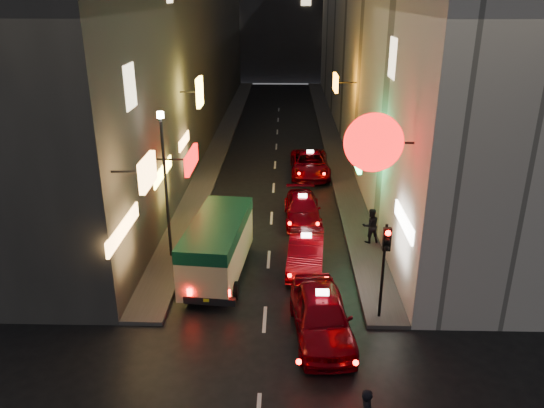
# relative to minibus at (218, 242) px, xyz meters

# --- Properties ---
(building_left) EXTENTS (7.70, 52.32, 18.00)m
(building_left) POSITION_rel_minibus_xyz_m (-6.03, 22.39, 7.49)
(building_left) COLOR #3C3A36
(building_left) RESTS_ON ground
(building_right) EXTENTS (8.37, 52.00, 18.00)m
(building_right) POSITION_rel_minibus_xyz_m (9.97, 22.39, 7.49)
(building_right) COLOR beige
(building_right) RESTS_ON ground
(sidewalk_left) EXTENTS (1.50, 52.00, 0.15)m
(sidewalk_left) POSITION_rel_minibus_xyz_m (-2.28, 22.40, -1.43)
(sidewalk_left) COLOR #413E3C
(sidewalk_left) RESTS_ON ground
(sidewalk_right) EXTENTS (1.50, 52.00, 0.15)m
(sidewalk_right) POSITION_rel_minibus_xyz_m (6.22, 22.40, -1.43)
(sidewalk_right) COLOR #413E3C
(sidewalk_right) RESTS_ON ground
(minibus) EXTENTS (2.46, 5.71, 2.38)m
(minibus) POSITION_rel_minibus_xyz_m (0.00, 0.00, 0.00)
(minibus) COLOR #CCB380
(minibus) RESTS_ON ground
(taxi_near) EXTENTS (2.84, 5.90, 1.99)m
(taxi_near) POSITION_rel_minibus_xyz_m (3.88, -3.97, -0.60)
(taxi_near) COLOR #690009
(taxi_near) RESTS_ON ground
(taxi_second) EXTENTS (2.39, 5.05, 1.73)m
(taxi_second) POSITION_rel_minibus_xyz_m (3.54, 0.83, -0.72)
(taxi_second) COLOR #690009
(taxi_second) RESTS_ON ground
(taxi_third) EXTENTS (2.02, 4.64, 1.63)m
(taxi_third) POSITION_rel_minibus_xyz_m (3.52, 5.63, -0.78)
(taxi_third) COLOR #690009
(taxi_third) RESTS_ON ground
(taxi_far) EXTENTS (2.18, 5.21, 1.82)m
(taxi_far) POSITION_rel_minibus_xyz_m (4.19, 12.93, -0.68)
(taxi_far) COLOR #690009
(taxi_far) RESTS_ON ground
(pedestrian_sidewalk) EXTENTS (0.77, 0.58, 1.83)m
(pedestrian_sidewalk) POSITION_rel_minibus_xyz_m (6.50, 2.94, -0.44)
(pedestrian_sidewalk) COLOR black
(pedestrian_sidewalk) RESTS_ON sidewalk_right
(traffic_light) EXTENTS (0.26, 0.43, 3.50)m
(traffic_light) POSITION_rel_minibus_xyz_m (5.97, -3.13, 1.18)
(traffic_light) COLOR black
(traffic_light) RESTS_ON sidewalk_right
(lamp_post) EXTENTS (0.28, 0.28, 6.22)m
(lamp_post) POSITION_rel_minibus_xyz_m (-2.23, 1.40, 2.22)
(lamp_post) COLOR black
(lamp_post) RESTS_ON sidewalk_left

